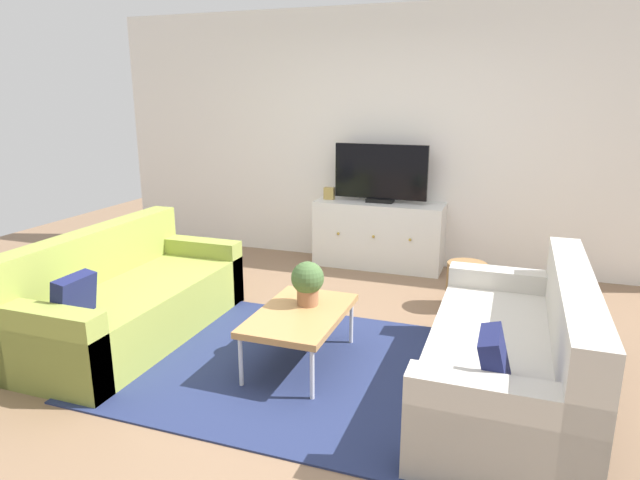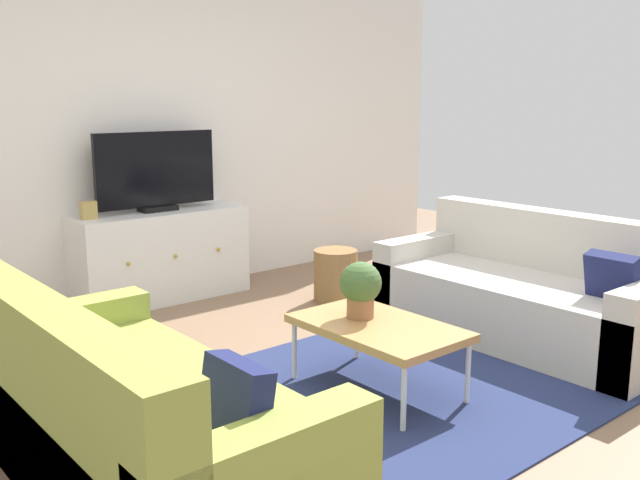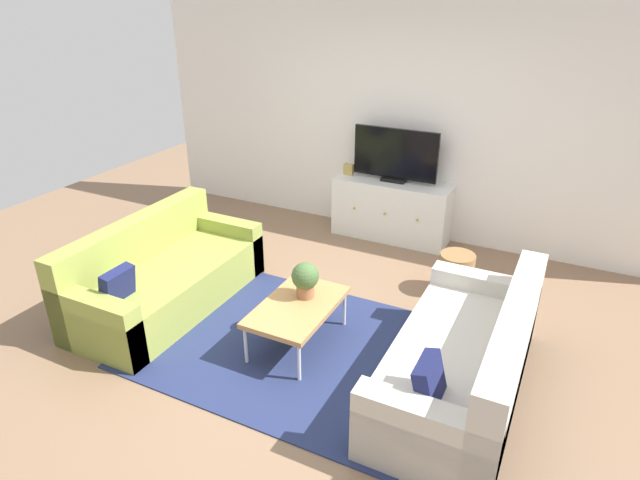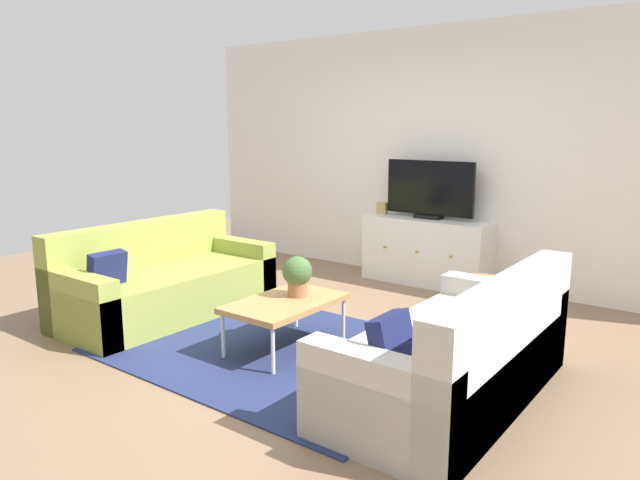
{
  "view_description": "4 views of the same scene",
  "coord_description": "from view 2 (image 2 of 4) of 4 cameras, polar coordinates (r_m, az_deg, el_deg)",
  "views": [
    {
      "loc": [
        1.31,
        -3.33,
        1.81
      ],
      "look_at": [
        0.0,
        0.36,
        0.77
      ],
      "focal_mm": 30.91,
      "sensor_mm": 36.0,
      "label": 1
    },
    {
      "loc": [
        -2.53,
        -2.63,
        1.57
      ],
      "look_at": [
        0.0,
        0.36,
        0.77
      ],
      "focal_mm": 39.46,
      "sensor_mm": 36.0,
      "label": 2
    },
    {
      "loc": [
        1.87,
        -3.38,
        2.76
      ],
      "look_at": [
        0.0,
        0.36,
        0.77
      ],
      "focal_mm": 30.3,
      "sensor_mm": 36.0,
      "label": 3
    },
    {
      "loc": [
        2.78,
        -3.32,
        1.67
      ],
      "look_at": [
        0.0,
        0.36,
        0.77
      ],
      "focal_mm": 33.02,
      "sensor_mm": 36.0,
      "label": 4
    }
  ],
  "objects": [
    {
      "name": "wall_back",
      "position": [
        5.77,
        -14.39,
        8.98
      ],
      "size": [
        6.4,
        0.12,
        2.7
      ],
      "primitive_type": "cube",
      "color": "white",
      "rests_on": "ground_plane"
    },
    {
      "name": "couch_left_side",
      "position": [
        3.04,
        -15.71,
        -14.2
      ],
      "size": [
        0.88,
        1.91,
        0.82
      ],
      "color": "olive",
      "rests_on": "ground_plane"
    },
    {
      "name": "flat_screen_tv",
      "position": [
        5.55,
        -13.15,
        5.42
      ],
      "size": [
        0.98,
        0.16,
        0.61
      ],
      "color": "black",
      "rests_on": "tv_console"
    },
    {
      "name": "coffee_table",
      "position": [
        3.79,
        4.73,
        -7.21
      ],
      "size": [
        0.56,
        0.92,
        0.39
      ],
      "color": "#B7844C",
      "rests_on": "ground_plane"
    },
    {
      "name": "mantel_clock",
      "position": [
        5.34,
        -18.28,
        2.31
      ],
      "size": [
        0.11,
        0.07,
        0.13
      ],
      "primitive_type": "cube",
      "color": "tan",
      "rests_on": "tv_console"
    },
    {
      "name": "ground_plane",
      "position": [
        3.97,
        3.42,
        -11.8
      ],
      "size": [
        10.0,
        10.0,
        0.0
      ],
      "primitive_type": "plane",
      "color": "#84664C"
    },
    {
      "name": "area_rug",
      "position": [
        3.87,
        4.99,
        -12.37
      ],
      "size": [
        2.5,
        1.9,
        0.01
      ],
      "primitive_type": "cube",
      "color": "navy",
      "rests_on": "ground_plane"
    },
    {
      "name": "tv_console",
      "position": [
        5.64,
        -12.75,
        -1.23
      ],
      "size": [
        1.36,
        0.47,
        0.7
      ],
      "color": "white",
      "rests_on": "ground_plane"
    },
    {
      "name": "potted_plant",
      "position": [
        3.83,
        3.31,
        -3.82
      ],
      "size": [
        0.23,
        0.23,
        0.31
      ],
      "color": "#936042",
      "rests_on": "coffee_table"
    },
    {
      "name": "wicker_basket",
      "position": [
        5.48,
        1.27,
        -2.9
      ],
      "size": [
        0.34,
        0.34,
        0.41
      ],
      "primitive_type": "cylinder",
      "color": "olive",
      "rests_on": "ground_plane"
    },
    {
      "name": "couch_right_side",
      "position": [
        4.88,
        16.69,
        -4.4
      ],
      "size": [
        0.88,
        1.91,
        0.82
      ],
      "color": "beige",
      "rests_on": "ground_plane"
    }
  ]
}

